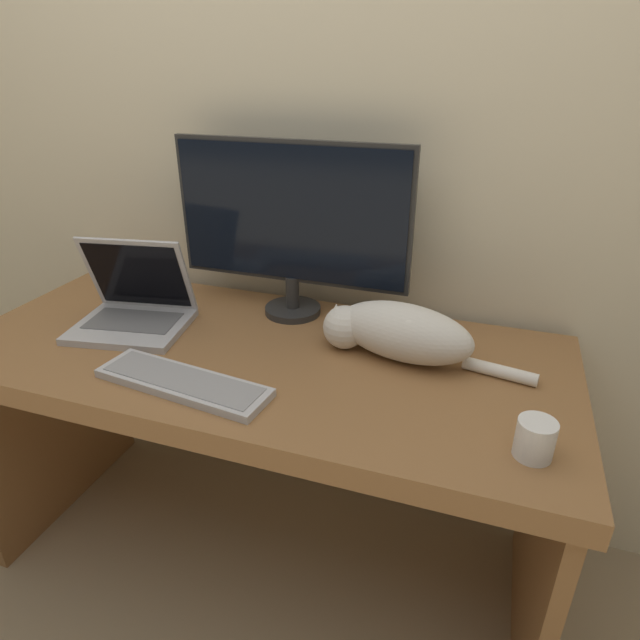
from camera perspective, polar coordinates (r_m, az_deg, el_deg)
wall_back at (r=1.64m, az=-1.32°, el=20.68°), size 6.40×0.06×2.60m
desk at (r=1.51m, az=-6.54°, el=-8.18°), size 1.63×0.71×0.76m
monitor at (r=1.53m, az=-3.11°, el=10.37°), size 0.69×0.17×0.50m
laptop at (r=1.61m, az=-19.26°, el=1.04°), size 0.34×0.30×0.25m
external_keyboard at (r=1.30m, az=-14.43°, el=-6.47°), size 0.45×0.17×0.02m
cat at (r=1.37m, az=8.23°, el=-1.14°), size 0.55×0.22×0.15m
coffee_mug at (r=1.12m, az=21.95°, el=-11.68°), size 0.07×0.07×0.08m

